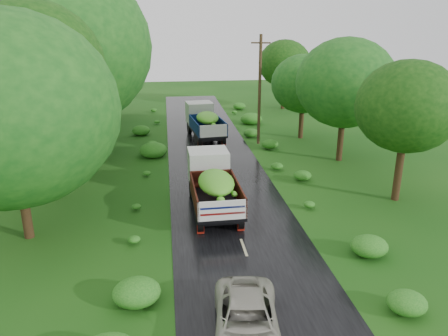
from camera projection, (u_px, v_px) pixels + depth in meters
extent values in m
plane|color=#12460F|center=(263.00, 301.00, 16.17)|extent=(120.00, 120.00, 0.00)
cube|color=black|center=(240.00, 237.00, 20.85)|extent=(6.50, 80.00, 0.02)
cube|color=#BFB78C|center=(263.00, 300.00, 16.16)|extent=(0.12, 1.60, 0.00)
cube|color=#BFB78C|center=(244.00, 247.00, 19.91)|extent=(0.12, 1.60, 0.00)
cube|color=#BFB78C|center=(231.00, 211.00, 23.66)|extent=(0.12, 1.60, 0.00)
cube|color=#BFB78C|center=(222.00, 185.00, 27.41)|extent=(0.12, 1.60, 0.00)
cube|color=#BFB78C|center=(214.00, 164.00, 31.16)|extent=(0.12, 1.60, 0.00)
cube|color=#BFB78C|center=(209.00, 149.00, 34.91)|extent=(0.12, 1.60, 0.00)
cube|color=#BFB78C|center=(204.00, 136.00, 38.65)|extent=(0.12, 1.60, 0.00)
cube|color=#BFB78C|center=(201.00, 126.00, 42.40)|extent=(0.12, 1.60, 0.00)
cube|color=#BFB78C|center=(198.00, 117.00, 46.15)|extent=(0.12, 1.60, 0.00)
cube|color=#BFB78C|center=(195.00, 109.00, 49.90)|extent=(0.12, 1.60, 0.00)
cube|color=#BFB78C|center=(193.00, 103.00, 53.65)|extent=(0.12, 1.60, 0.00)
cube|color=black|center=(214.00, 199.00, 23.55)|extent=(1.89, 5.80, 0.29)
cylinder|color=black|center=(192.00, 189.00, 25.41)|extent=(0.31, 1.03, 1.02)
cylinder|color=black|center=(226.00, 187.00, 25.70)|extent=(0.31, 1.03, 1.02)
cylinder|color=black|center=(198.00, 213.00, 22.23)|extent=(0.31, 1.03, 1.02)
cylinder|color=black|center=(236.00, 211.00, 22.52)|extent=(0.31, 1.03, 1.02)
cylinder|color=black|center=(200.00, 222.00, 21.25)|extent=(0.31, 1.03, 1.02)
cylinder|color=black|center=(240.00, 219.00, 21.54)|extent=(0.31, 1.03, 1.02)
cube|color=maroon|center=(201.00, 229.00, 21.00)|extent=(0.35, 0.05, 0.46)
cube|color=maroon|center=(241.00, 227.00, 21.29)|extent=(0.35, 0.05, 0.46)
cube|color=silver|center=(208.00, 166.00, 25.34)|extent=(2.30, 1.99, 1.94)
cube|color=black|center=(216.00, 203.00, 22.47)|extent=(2.45, 4.45, 0.16)
cube|color=#48170C|center=(194.00, 194.00, 22.12)|extent=(0.18, 4.40, 0.97)
cube|color=#48170C|center=(238.00, 192.00, 22.45)|extent=(0.18, 4.40, 0.97)
cube|color=#48170C|center=(211.00, 179.00, 24.30)|extent=(2.35, 0.13, 0.97)
cube|color=silver|center=(223.00, 210.00, 20.27)|extent=(2.35, 0.13, 0.97)
ellipsoid|color=#3B941B|center=(216.00, 182.00, 22.09)|extent=(2.06, 3.74, 1.02)
cube|color=black|center=(205.00, 131.00, 37.73)|extent=(2.46, 5.97, 0.29)
cylinder|color=black|center=(189.00, 128.00, 39.48)|extent=(0.41, 1.06, 1.03)
cylinder|color=black|center=(211.00, 127.00, 39.95)|extent=(0.41, 1.06, 1.03)
cylinder|color=black|center=(197.00, 137.00, 36.34)|extent=(0.41, 1.06, 1.03)
cylinder|color=black|center=(220.00, 136.00, 36.81)|extent=(0.41, 1.06, 1.03)
cylinder|color=black|center=(199.00, 141.00, 35.38)|extent=(0.41, 1.06, 1.03)
cylinder|color=black|center=(223.00, 139.00, 35.85)|extent=(0.41, 1.06, 1.03)
cube|color=maroon|center=(200.00, 144.00, 35.13)|extent=(0.35, 0.08, 0.46)
cube|color=maroon|center=(224.00, 143.00, 35.60)|extent=(0.35, 0.08, 0.46)
cube|color=silver|center=(199.00, 113.00, 39.49)|extent=(2.49, 2.22, 1.96)
cube|color=black|center=(208.00, 131.00, 36.67)|extent=(2.88, 4.68, 0.16)
cube|color=navy|center=(194.00, 126.00, 36.21)|extent=(0.61, 4.41, 0.98)
cube|color=navy|center=(221.00, 124.00, 36.75)|extent=(0.61, 4.41, 0.98)
cube|color=navy|center=(202.00, 119.00, 38.47)|extent=(2.36, 0.37, 0.98)
cube|color=silver|center=(213.00, 131.00, 34.49)|extent=(2.36, 0.37, 0.98)
ellipsoid|color=#3B941B|center=(207.00, 118.00, 36.28)|extent=(2.42, 3.93, 1.03)
imported|color=#B0AC9C|center=(247.00, 321.00, 14.10)|extent=(2.70, 4.83, 1.28)
cylinder|color=#382616|center=(260.00, 91.00, 35.03)|extent=(0.29, 0.29, 8.76)
cube|color=#382616|center=(261.00, 43.00, 33.82)|extent=(1.52, 0.45, 0.11)
cylinder|color=black|center=(19.00, 168.00, 19.74)|extent=(0.45, 0.45, 7.01)
ellipsoid|color=#0D3C0B|center=(9.00, 110.00, 18.87)|extent=(4.37, 4.37, 3.94)
cylinder|color=black|center=(38.00, 127.00, 23.98)|extent=(0.48, 0.48, 8.48)
ellipsoid|color=#0D3C0B|center=(30.00, 68.00, 22.93)|extent=(3.98, 3.98, 3.58)
cylinder|color=black|center=(80.00, 122.00, 29.76)|extent=(0.43, 0.43, 6.40)
ellipsoid|color=#0D3C0B|center=(76.00, 86.00, 28.97)|extent=(3.25, 3.25, 2.93)
cylinder|color=black|center=(62.00, 95.00, 32.02)|extent=(0.50, 0.50, 9.09)
ellipsoid|color=#0D3C0B|center=(56.00, 47.00, 30.90)|extent=(5.19, 5.19, 4.67)
cylinder|color=black|center=(79.00, 97.00, 38.08)|extent=(0.44, 0.44, 6.87)
ellipsoid|color=#0D3C0B|center=(76.00, 66.00, 37.23)|extent=(3.17, 3.17, 2.85)
cylinder|color=black|center=(86.00, 84.00, 43.00)|extent=(0.46, 0.46, 7.55)
ellipsoid|color=#0D3C0B|center=(83.00, 54.00, 42.07)|extent=(4.20, 4.20, 3.78)
cylinder|color=black|center=(106.00, 77.00, 46.86)|extent=(0.47, 0.47, 7.89)
ellipsoid|color=#0D3C0B|center=(104.00, 48.00, 45.89)|extent=(3.81, 3.81, 3.43)
cylinder|color=black|center=(402.00, 148.00, 24.21)|extent=(0.43, 0.43, 6.16)
ellipsoid|color=#145217|center=(408.00, 106.00, 23.45)|extent=(3.34, 3.34, 3.01)
cylinder|color=black|center=(342.00, 117.00, 31.13)|extent=(0.43, 0.43, 6.43)
ellipsoid|color=#145217|center=(346.00, 83.00, 30.34)|extent=(3.73, 3.73, 3.35)
cylinder|color=black|center=(302.00, 108.00, 37.30)|extent=(0.41, 0.41, 5.35)
ellipsoid|color=#145217|center=(303.00, 84.00, 36.63)|extent=(3.30, 3.30, 2.97)
cylinder|color=black|center=(284.00, 83.00, 49.60)|extent=(0.42, 0.42, 5.81)
ellipsoid|color=#145217|center=(284.00, 63.00, 48.88)|extent=(3.41, 3.41, 3.07)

